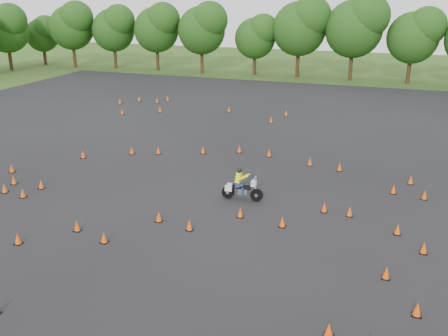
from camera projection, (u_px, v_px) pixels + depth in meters
ground at (195, 222)px, 22.29m from camera, size 140.00×140.00×0.00m
asphalt_pad at (236, 177)px, 27.63m from camera, size 62.00×62.00×0.00m
treeline at (367, 44)px, 50.31m from camera, size 87.12×32.65×11.06m
traffic_cones at (229, 177)px, 27.04m from camera, size 33.11×33.16×0.45m
rider_yellow at (242, 185)px, 24.35m from camera, size 2.09×0.74×1.59m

